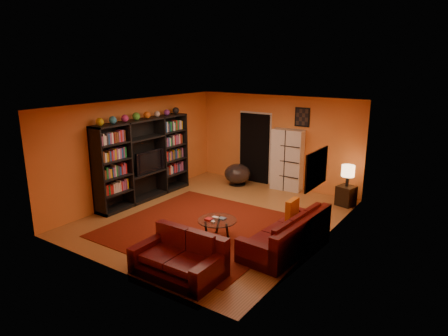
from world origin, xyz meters
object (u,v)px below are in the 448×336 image
Objects in this scene: storage_cabinet at (287,160)px; bowl_chair at (237,174)px; tv at (148,161)px; loveseat at (181,257)px; side_table at (346,196)px; entertainment_unit at (144,160)px; sofa at (290,236)px; table_lamp at (348,171)px; coffee_table at (217,222)px.

storage_cabinet is 1.53m from bowl_chair.
tv is 0.66× the size of loveseat.
bowl_chair reaches higher than side_table.
sofa is (4.41, -0.57, -0.76)m from entertainment_unit.
table_lamp is (3.18, 0.07, 0.55)m from bowl_chair.
storage_cabinet is (-0.25, 3.75, 0.50)m from coffee_table.
loveseat is at bearing -127.76° from tv.
coffee_table is 1.48× the size of table_lamp.
bowl_chair is at bearing 116.08° from coffee_table.
tv reaches higher than table_lamp.
loveseat is 3.03× the size of side_table.
sofa is at bearing -32.40° from loveseat.
entertainment_unit is at bearing 145.22° from tv.
table_lamp is (1.26, 4.87, 0.60)m from loveseat.
bowl_chair is 1.52× the size of side_table.
loveseat is 5.07m from table_lamp.
side_table is (1.80, -0.34, -0.61)m from storage_cabinet.
table_lamp is (4.53, 2.46, -0.17)m from entertainment_unit.
side_table is (3.18, 0.07, -0.08)m from bowl_chair.
coffee_table is at bearing -114.41° from side_table.
coffee_table is at bearing -63.92° from bowl_chair.
tv is 5.07m from table_lamp.
bowl_chair reaches higher than coffee_table.
sofa is 4.42× the size of side_table.
storage_cabinet reaches higher than sofa.
sofa is 1.49m from coffee_table.
loveseat is 5.18m from bowl_chair.
entertainment_unit is 1.75× the size of storage_cabinet.
table_lamp is (0.11, 3.03, 0.60)m from sofa.
entertainment_unit reaches higher than sofa.
tv reaches higher than side_table.
coffee_table is 3.80m from storage_cabinet.
storage_cabinet is at bearing -44.41° from tv.
loveseat is 1.49m from coffee_table.
side_table is (1.55, 3.41, -0.11)m from coffee_table.
side_table is at bearing -61.95° from tv.
loveseat is (-1.15, -1.84, -0.00)m from sofa.
tv is 0.59× the size of storage_cabinet.
bowl_chair is (1.29, 2.32, -0.68)m from tv.
side_table is (1.26, 4.87, -0.03)m from loveseat.
sofa is at bearing -7.42° from entertainment_unit.
storage_cabinet is at bearing 45.80° from entertainment_unit.
bowl_chair is 1.42× the size of table_lamp.
bowl_chair is at bearing -178.81° from side_table.
coffee_table is at bearing -90.25° from storage_cabinet.
side_table reaches higher than coffee_table.
entertainment_unit is 2.83m from bowl_chair.
sofa is 2.17m from loveseat.
entertainment_unit is at bearing 162.24° from coffee_table.
sofa is 3.09m from table_lamp.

